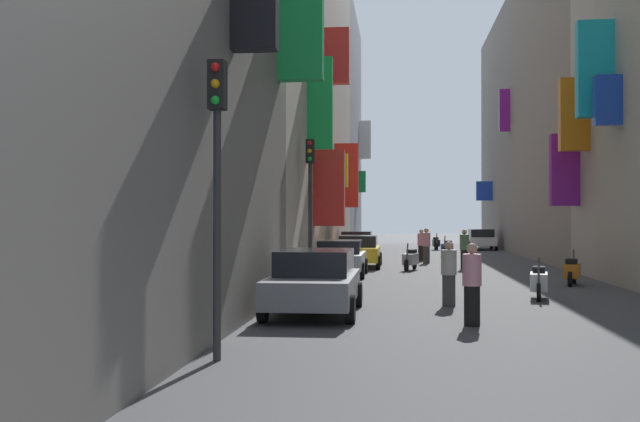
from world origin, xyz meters
TOP-DOWN VIEW (x-y plane):
  - ground_plane at (0.00, 30.00)m, footprint 140.00×140.00m
  - building_left_mid_a at (-7.99, 31.21)m, footprint 7.24×27.89m
  - building_left_mid_b at (-8.00, 52.59)m, footprint 6.93×14.84m
  - building_right_far at (8.00, 43.75)m, footprint 7.16×32.50m
  - parked_car_white at (3.67, 48.23)m, footprint 1.92×3.98m
  - parked_car_red at (-4.03, 35.56)m, footprint 1.87×4.32m
  - parked_car_yellow at (-3.62, 29.44)m, footprint 1.98×4.22m
  - parked_car_silver at (-4.04, 24.47)m, footprint 1.94×4.13m
  - parked_car_grey at (-3.77, 13.46)m, footprint 2.01×4.45m
  - scooter_blue at (0.89, 39.95)m, footprint 0.77×1.84m
  - scooter_white at (1.86, 17.18)m, footprint 0.65×1.97m
  - scooter_silver at (-1.38, 27.70)m, footprint 0.71×1.91m
  - scooter_orange at (3.67, 21.42)m, footprint 0.75×1.72m
  - scooter_black at (0.63, 47.46)m, footprint 0.49×1.82m
  - pedestrian_crossing at (-0.56, 32.46)m, footprint 0.43×0.43m
  - pedestrian_near_left at (0.87, 28.56)m, footprint 0.45×0.45m
  - pedestrian_near_right at (-0.74, 34.65)m, footprint 0.52×0.52m
  - pedestrian_mid_street at (-0.65, 15.23)m, footprint 0.39×0.39m
  - pedestrian_far_away at (-0.42, 11.89)m, footprint 0.49×0.49m
  - traffic_light_near_corner at (-4.63, 7.77)m, footprint 0.26×0.34m
  - traffic_light_far_corner at (-4.65, 20.01)m, footprint 0.26×0.34m

SIDE VIEW (x-z plane):
  - ground_plane at x=0.00m, z-range 0.00..0.00m
  - scooter_orange at x=3.67m, z-range -0.10..1.03m
  - scooter_black at x=0.63m, z-range -0.10..1.03m
  - scooter_blue at x=0.89m, z-range -0.10..1.03m
  - scooter_silver at x=-1.38m, z-range -0.10..1.03m
  - scooter_white at x=1.86m, z-range -0.10..1.03m
  - parked_car_silver at x=-4.04m, z-range 0.05..1.37m
  - parked_car_white at x=3.67m, z-range 0.04..1.42m
  - parked_car_yellow at x=-3.62m, z-range 0.04..1.43m
  - parked_car_grey at x=-3.77m, z-range 0.04..1.48m
  - parked_car_red at x=-4.03m, z-range 0.04..1.49m
  - pedestrian_near_right at x=-0.74m, z-range -0.01..1.57m
  - pedestrian_mid_street at x=-0.65m, z-range -0.01..1.58m
  - pedestrian_far_away at x=-0.42m, z-range 0.00..1.66m
  - pedestrian_crossing at x=-0.56m, z-range 0.00..1.66m
  - pedestrian_near_left at x=0.87m, z-range 0.00..1.68m
  - traffic_light_near_corner at x=-4.63m, z-range 0.81..5.37m
  - traffic_light_far_corner at x=-4.65m, z-range 0.81..5.45m
  - building_right_far at x=8.00m, z-range 0.00..16.24m
  - building_left_mid_b at x=-8.00m, z-range 0.00..17.31m
  - building_left_mid_a at x=-7.99m, z-range -0.01..21.43m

